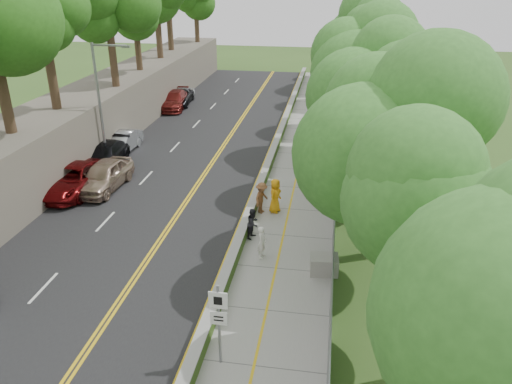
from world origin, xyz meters
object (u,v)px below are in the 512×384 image
object	(u,v)px
signpost	(219,316)
painter_0	(275,196)
person_far	(310,146)
car_2	(74,179)
concrete_block	(324,265)
construction_barrel	(333,129)
streetlight	(102,97)

from	to	relation	value
signpost	painter_0	xyz separation A→B (m)	(0.40, 11.59, -0.96)
person_far	car_2	bearing A→B (deg)	17.46
concrete_block	person_far	world-z (taller)	person_far
construction_barrel	signpost	bearing A→B (deg)	-97.21
construction_barrel	person_far	bearing A→B (deg)	-105.07
streetlight	car_2	xyz separation A→B (m)	(-0.14, -4.63, -3.81)
streetlight	construction_barrel	size ratio (longest dim) A/B	8.12
streetlight	car_2	bearing A→B (deg)	-91.70
construction_barrel	painter_0	size ratio (longest dim) A/B	0.52
streetlight	person_far	distance (m)	14.10
streetlight	painter_0	xyz separation A→B (m)	(11.91, -5.43, -3.64)
signpost	construction_barrel	distance (m)	25.95
concrete_block	painter_0	size ratio (longest dim) A/B	0.63
signpost	car_2	world-z (taller)	signpost
signpost	person_far	distance (m)	20.24
signpost	painter_0	distance (m)	11.63
car_2	signpost	bearing A→B (deg)	-45.48
construction_barrel	car_2	bearing A→B (deg)	-138.21
painter_0	car_2	bearing A→B (deg)	104.23
construction_barrel	painter_0	bearing A→B (deg)	-101.41
signpost	painter_0	size ratio (longest dim) A/B	1.63
car_2	person_far	bearing A→B (deg)	31.31
concrete_block	painter_0	bearing A→B (deg)	117.09
signpost	painter_0	world-z (taller)	signpost
car_2	streetlight	bearing A→B (deg)	89.57
person_far	construction_barrel	bearing A→B (deg)	-117.65
streetlight	person_far	bearing A→B (deg)	13.24
car_2	painter_0	distance (m)	12.08
car_2	person_far	xyz separation A→B (m)	(13.40, 7.75, 0.17)
concrete_block	car_2	size ratio (longest dim) A/B	0.21
painter_0	person_far	world-z (taller)	painter_0
construction_barrel	concrete_block	xyz separation A→B (m)	(0.00, -19.69, -0.09)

